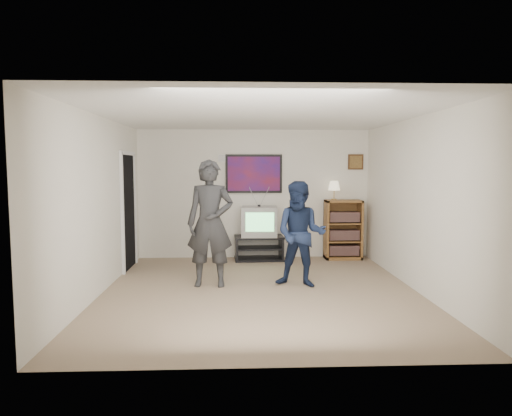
{
  "coord_description": "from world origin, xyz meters",
  "views": [
    {
      "loc": [
        -0.32,
        -6.41,
        1.79
      ],
      "look_at": [
        -0.03,
        0.62,
        1.15
      ],
      "focal_mm": 32.0,
      "sensor_mm": 36.0,
      "label": 1
    }
  ],
  "objects": [
    {
      "name": "media_stand",
      "position": [
        0.09,
        2.23,
        0.23
      ],
      "size": [
        0.95,
        0.56,
        0.46
      ],
      "rotation": [
        0.0,
        0.0,
        0.05
      ],
      "color": "black",
      "rests_on": "room_shell"
    },
    {
      "name": "air_vent",
      "position": [
        -0.55,
        2.48,
        1.95
      ],
      "size": [
        0.28,
        0.02,
        0.14
      ],
      "primitive_type": "cube",
      "color": "white",
      "rests_on": "room_shell"
    },
    {
      "name": "room_shell",
      "position": [
        0.0,
        0.35,
        1.25
      ],
      "size": [
        4.51,
        5.0,
        2.51
      ],
      "color": "#7D644F",
      "rests_on": "ground"
    },
    {
      "name": "person_tall",
      "position": [
        -0.73,
        0.36,
        0.95
      ],
      "size": [
        0.72,
        0.49,
        1.89
      ],
      "primitive_type": "imported",
      "rotation": [
        0.0,
        0.0,
        -0.06
      ],
      "color": "#272729",
      "rests_on": "room_shell"
    },
    {
      "name": "person_short",
      "position": [
        0.62,
        0.27,
        0.79
      ],
      "size": [
        0.91,
        0.8,
        1.58
      ],
      "primitive_type": "imported",
      "rotation": [
        0.0,
        0.0,
        -0.31
      ],
      "color": "#16213D",
      "rests_on": "room_shell"
    },
    {
      "name": "poster",
      "position": [
        0.0,
        2.48,
        1.65
      ],
      "size": [
        1.1,
        0.03,
        0.75
      ],
      "primitive_type": "cube",
      "color": "black",
      "rests_on": "room_shell"
    },
    {
      "name": "controller_right",
      "position": [
        0.59,
        0.54,
        1.0
      ],
      "size": [
        0.08,
        0.13,
        0.04
      ],
      "primitive_type": "cube",
      "rotation": [
        0.0,
        0.0,
        0.32
      ],
      "color": "white",
      "rests_on": "person_short"
    },
    {
      "name": "crt_television",
      "position": [
        0.09,
        2.23,
        0.75
      ],
      "size": [
        0.69,
        0.59,
        0.57
      ],
      "primitive_type": null,
      "rotation": [
        0.0,
        0.0,
        -0.04
      ],
      "color": "#9C9D98",
      "rests_on": "media_stand"
    },
    {
      "name": "small_picture",
      "position": [
        2.0,
        2.48,
        1.88
      ],
      "size": [
        0.3,
        0.03,
        0.3
      ],
      "primitive_type": "cube",
      "color": "#3F1E14",
      "rests_on": "room_shell"
    },
    {
      "name": "table_lamp",
      "position": [
        1.55,
        2.32,
        1.33
      ],
      "size": [
        0.23,
        0.23,
        0.37
      ],
      "primitive_type": null,
      "color": "#F9E7BD",
      "rests_on": "bookshelf"
    },
    {
      "name": "doorway",
      "position": [
        -2.23,
        1.6,
        1.0
      ],
      "size": [
        0.03,
        0.85,
        2.0
      ],
      "primitive_type": "cube",
      "color": "black",
      "rests_on": "room_shell"
    },
    {
      "name": "controller_left",
      "position": [
        -0.69,
        0.55,
        1.26
      ],
      "size": [
        0.08,
        0.12,
        0.03
      ],
      "primitive_type": "cube",
      "rotation": [
        0.0,
        0.0,
        0.43
      ],
      "color": "white",
      "rests_on": "person_tall"
    },
    {
      "name": "bookshelf",
      "position": [
        1.73,
        2.28,
        0.57
      ],
      "size": [
        0.7,
        0.4,
        1.15
      ],
      "primitive_type": null,
      "color": "brown",
      "rests_on": "room_shell"
    }
  ]
}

